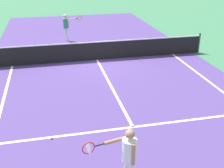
{
  "coord_description": "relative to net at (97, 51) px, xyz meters",
  "views": [
    {
      "loc": [
        -2.27,
        -13.57,
        4.82
      ],
      "look_at": [
        -0.4,
        -5.26,
        1.0
      ],
      "focal_mm": 45.96,
      "sensor_mm": 36.0,
      "label": 1
    }
  ],
  "objects": [
    {
      "name": "player_far",
      "position": [
        -1.18,
        3.94,
        0.52
      ],
      "size": [
        1.17,
        0.54,
        1.63
      ],
      "color": "white",
      "rests_on": "ground_plane"
    },
    {
      "name": "tennis_ball_mid_court",
      "position": [
        -2.46,
        -6.49,
        -0.46
      ],
      "size": [
        0.07,
        0.07,
        0.07
      ],
      "primitive_type": "sphere",
      "color": "#CCE033",
      "rests_on": "ground_plane"
    },
    {
      "name": "line_service_near",
      "position": [
        0.0,
        -6.4,
        -0.49
      ],
      "size": [
        8.22,
        0.1,
        0.01
      ],
      "primitive_type": "cube",
      "color": "white",
      "rests_on": "ground_plane"
    },
    {
      "name": "line_center_service",
      "position": [
        0.0,
        -3.2,
        -0.49
      ],
      "size": [
        0.1,
        6.4,
        0.01
      ],
      "primitive_type": "cube",
      "color": "white",
      "rests_on": "ground_plane"
    },
    {
      "name": "tennis_ball_near_net",
      "position": [
        2.06,
        -0.61,
        -0.46
      ],
      "size": [
        0.07,
        0.07,
        0.07
      ],
      "primitive_type": "sphere",
      "color": "#CCE033",
      "rests_on": "ground_plane"
    },
    {
      "name": "court_surface_inbounds",
      "position": [
        0.0,
        0.0,
        -0.49
      ],
      "size": [
        10.62,
        24.4,
        0.0
      ],
      "primitive_type": "cube",
      "color": "#4C387A",
      "rests_on": "ground_plane"
    },
    {
      "name": "net",
      "position": [
        0.0,
        0.0,
        0.0
      ],
      "size": [
        11.25,
        0.09,
        1.07
      ],
      "color": "#33383D",
      "rests_on": "ground_plane"
    },
    {
      "name": "ground_plane",
      "position": [
        0.0,
        0.0,
        -0.49
      ],
      "size": [
        60.0,
        60.0,
        0.0
      ],
      "primitive_type": "plane",
      "color": "#38724C"
    },
    {
      "name": "player_near",
      "position": [
        -0.84,
        -8.77,
        0.45
      ],
      "size": [
        1.18,
        0.41,
        1.54
      ],
      "color": "white",
      "rests_on": "ground_plane"
    }
  ]
}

